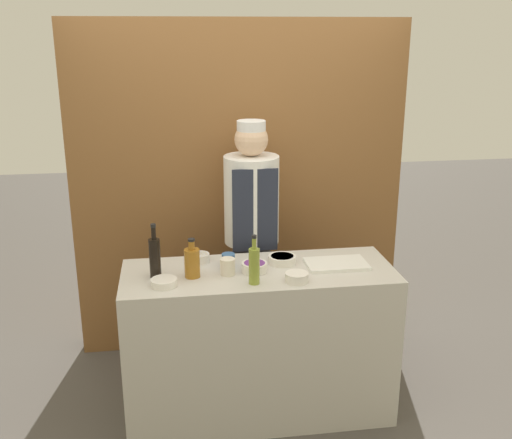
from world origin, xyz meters
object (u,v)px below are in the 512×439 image
at_px(cutting_board, 336,264).
at_px(bottle_oil, 254,265).
at_px(bottle_soy, 155,257).
at_px(sauce_bowl_purple, 254,267).
at_px(cup_cream, 228,267).
at_px(sauce_bowl_orange, 282,259).
at_px(sauce_bowl_green, 297,277).
at_px(sauce_bowl_yellow, 200,257).
at_px(bottle_amber, 192,262).
at_px(chef_center, 252,238).
at_px(cup_blue, 228,260).
at_px(sauce_bowl_white, 164,282).

bearing_deg(cutting_board, bottle_oil, -160.03).
bearing_deg(bottle_soy, sauce_bowl_purple, -0.03).
bearing_deg(cup_cream, cutting_board, 3.52).
relative_size(sauce_bowl_purple, cup_cream, 1.56).
relative_size(sauce_bowl_orange, cup_cream, 1.74).
height_order(sauce_bowl_green, cup_cream, cup_cream).
xyz_separation_m(sauce_bowl_yellow, bottle_soy, (-0.27, -0.20, 0.10)).
distance_m(bottle_soy, cup_cream, 0.42).
height_order(sauce_bowl_purple, sauce_bowl_orange, sauce_bowl_purple).
distance_m(bottle_amber, chef_center, 0.75).
xyz_separation_m(sauce_bowl_orange, bottle_oil, (-0.21, -0.28, 0.09)).
bearing_deg(cup_blue, sauce_bowl_white, -147.89).
height_order(sauce_bowl_yellow, cup_blue, cup_blue).
bearing_deg(sauce_bowl_white, sauce_bowl_green, -4.10).
bearing_deg(bottle_amber, sauce_bowl_white, -147.04).
height_order(sauce_bowl_orange, chef_center, chef_center).
bearing_deg(sauce_bowl_green, cutting_board, 35.33).
bearing_deg(sauce_bowl_green, sauce_bowl_white, 175.90).
distance_m(sauce_bowl_white, bottle_oil, 0.51).
relative_size(cup_cream, cup_blue, 1.22).
height_order(sauce_bowl_purple, chef_center, chef_center).
xyz_separation_m(sauce_bowl_yellow, chef_center, (0.37, 0.38, -0.03)).
distance_m(bottle_amber, bottle_soy, 0.21).
distance_m(sauce_bowl_orange, cutting_board, 0.33).
relative_size(sauce_bowl_orange, cup_blue, 2.12).
relative_size(sauce_bowl_orange, chef_center, 0.10).
bearing_deg(cup_blue, sauce_bowl_yellow, 150.97).
relative_size(sauce_bowl_purple, sauce_bowl_yellow, 1.28).
relative_size(bottle_amber, chef_center, 0.13).
height_order(sauce_bowl_orange, sauce_bowl_green, sauce_bowl_green).
height_order(bottle_oil, chef_center, chef_center).
bearing_deg(cutting_board, sauce_bowl_orange, 165.10).
bearing_deg(bottle_oil, sauce_bowl_purple, 81.17).
height_order(sauce_bowl_green, bottle_amber, bottle_amber).
xyz_separation_m(sauce_bowl_white, chef_center, (0.59, 0.71, -0.02)).
height_order(bottle_oil, cup_blue, bottle_oil).
xyz_separation_m(sauce_bowl_orange, sauce_bowl_yellow, (-0.50, 0.10, 0.00)).
height_order(sauce_bowl_yellow, bottle_soy, bottle_soy).
height_order(sauce_bowl_purple, cup_blue, cup_blue).
bearing_deg(sauce_bowl_yellow, chef_center, 45.22).
xyz_separation_m(cup_cream, chef_center, (0.22, 0.60, -0.05)).
height_order(sauce_bowl_orange, cutting_board, sauce_bowl_orange).
height_order(cutting_board, bottle_oil, bottle_oil).
bearing_deg(sauce_bowl_yellow, bottle_oil, -52.94).
distance_m(cup_blue, chef_center, 0.51).
bearing_deg(cup_blue, sauce_bowl_green, -39.45).
bearing_deg(chef_center, cup_cream, -110.55).
relative_size(bottle_soy, chef_center, 0.18).
relative_size(sauce_bowl_orange, sauce_bowl_white, 1.15).
distance_m(sauce_bowl_green, cutting_board, 0.36).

